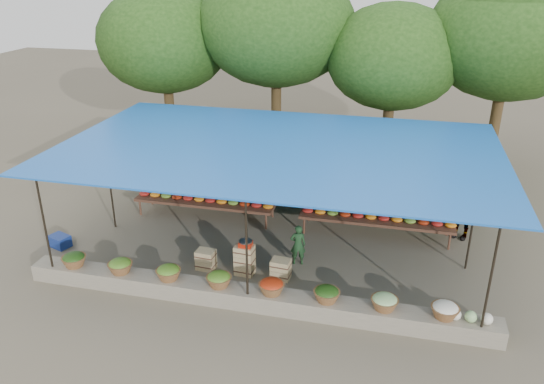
% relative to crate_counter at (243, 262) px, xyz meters
% --- Properties ---
extents(ground, '(60.00, 60.00, 0.00)m').
position_rel_crate_counter_xyz_m(ground, '(0.50, 1.52, -0.31)').
color(ground, '#635A49').
rests_on(ground, ground).
extents(stone_curb, '(10.60, 0.55, 0.40)m').
position_rel_crate_counter_xyz_m(stone_curb, '(0.50, -1.23, -0.11)').
color(stone_curb, '#6E6858').
rests_on(stone_curb, ground).
extents(stall_canopy, '(10.80, 6.60, 2.82)m').
position_rel_crate_counter_xyz_m(stall_canopy, '(0.50, 1.60, 2.36)').
color(stall_canopy, black).
rests_on(stall_canopy, ground).
extents(produce_baskets, '(8.98, 0.58, 0.34)m').
position_rel_crate_counter_xyz_m(produce_baskets, '(0.40, -1.23, 0.25)').
color(produce_baskets, brown).
rests_on(produce_baskets, stone_curb).
extents(netting_backdrop, '(10.60, 0.06, 2.50)m').
position_rel_crate_counter_xyz_m(netting_backdrop, '(0.50, 4.67, 0.94)').
color(netting_backdrop, '#1B4D1D').
rests_on(netting_backdrop, ground).
extents(tree_row, '(16.51, 5.50, 7.12)m').
position_rel_crate_counter_xyz_m(tree_row, '(1.00, 7.61, 4.39)').
color(tree_row, '#3E2E16').
rests_on(tree_row, ground).
extents(fruit_table_left, '(4.21, 0.95, 0.93)m').
position_rel_crate_counter_xyz_m(fruit_table_left, '(-1.99, 2.87, 0.30)').
color(fruit_table_left, '#43261B').
rests_on(fruit_table_left, ground).
extents(fruit_table_right, '(4.21, 0.95, 0.93)m').
position_rel_crate_counter_xyz_m(fruit_table_right, '(3.01, 2.87, 0.30)').
color(fruit_table_right, '#43261B').
rests_on(fruit_table_right, ground).
extents(crate_counter, '(2.37, 0.37, 0.77)m').
position_rel_crate_counter_xyz_m(crate_counter, '(0.00, 0.00, 0.00)').
color(crate_counter, tan).
rests_on(crate_counter, ground).
extents(weighing_scale, '(0.32, 0.32, 0.34)m').
position_rel_crate_counter_xyz_m(weighing_scale, '(0.06, 0.00, 0.54)').
color(weighing_scale, red).
rests_on(weighing_scale, crate_counter).
extents(vendor_seated, '(0.44, 0.34, 1.08)m').
position_rel_crate_counter_xyz_m(vendor_seated, '(1.19, 0.77, 0.23)').
color(vendor_seated, '#1C3E1F').
rests_on(vendor_seated, ground).
extents(customer_left, '(0.97, 0.86, 1.68)m').
position_rel_crate_counter_xyz_m(customer_left, '(-1.74, 3.60, 0.53)').
color(customer_left, slate).
rests_on(customer_left, ground).
extents(customer_mid, '(1.14, 0.76, 1.65)m').
position_rel_crate_counter_xyz_m(customer_mid, '(1.88, 4.09, 0.51)').
color(customer_mid, slate).
rests_on(customer_mid, ground).
extents(customer_right, '(1.11, 0.79, 1.76)m').
position_rel_crate_counter_xyz_m(customer_right, '(5.28, 3.23, 0.57)').
color(customer_right, slate).
rests_on(customer_right, ground).
extents(blue_crate_front, '(0.53, 0.39, 0.31)m').
position_rel_crate_counter_xyz_m(blue_crate_front, '(-2.88, -0.87, -0.16)').
color(blue_crate_front, navy).
rests_on(blue_crate_front, ground).
extents(blue_crate_back, '(0.62, 0.53, 0.32)m').
position_rel_crate_counter_xyz_m(blue_crate_back, '(-5.16, 0.14, -0.15)').
color(blue_crate_back, navy).
rests_on(blue_crate_back, ground).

